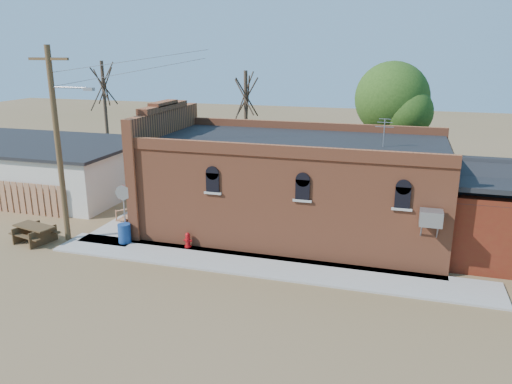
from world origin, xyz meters
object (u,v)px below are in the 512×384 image
(fire_hydrant, at_px, (188,240))
(picnic_table, at_px, (35,231))
(utility_pole, at_px, (59,142))
(brick_bar, at_px, (289,186))
(stop_sign, at_px, (123,198))
(trash_barrel, at_px, (124,233))

(fire_hydrant, relative_size, picnic_table, 0.31)
(utility_pole, height_order, picnic_table, utility_pole)
(fire_hydrant, distance_m, picnic_table, 7.39)
(brick_bar, height_order, stop_sign, brick_bar)
(trash_barrel, height_order, picnic_table, trash_barrel)
(brick_bar, distance_m, trash_barrel, 8.21)
(brick_bar, distance_m, fire_hydrant, 5.68)
(brick_bar, xyz_separation_m, fire_hydrant, (-3.86, -3.70, -1.91))
(utility_pole, distance_m, fire_hydrant, 7.37)
(brick_bar, xyz_separation_m, trash_barrel, (-6.94, -3.99, -1.81))
(stop_sign, bearing_deg, trash_barrel, -56.89)
(fire_hydrant, relative_size, trash_barrel, 0.78)
(stop_sign, relative_size, picnic_table, 1.20)
(stop_sign, bearing_deg, brick_bar, 42.01)
(utility_pole, bearing_deg, picnic_table, -152.69)
(utility_pole, height_order, trash_barrel, utility_pole)
(utility_pole, bearing_deg, brick_bar, 23.69)
(stop_sign, relative_size, trash_barrel, 3.00)
(trash_barrel, relative_size, picnic_table, 0.40)
(brick_bar, bearing_deg, fire_hydrant, -136.27)
(utility_pole, relative_size, trash_barrel, 10.00)
(fire_hydrant, distance_m, trash_barrel, 3.09)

